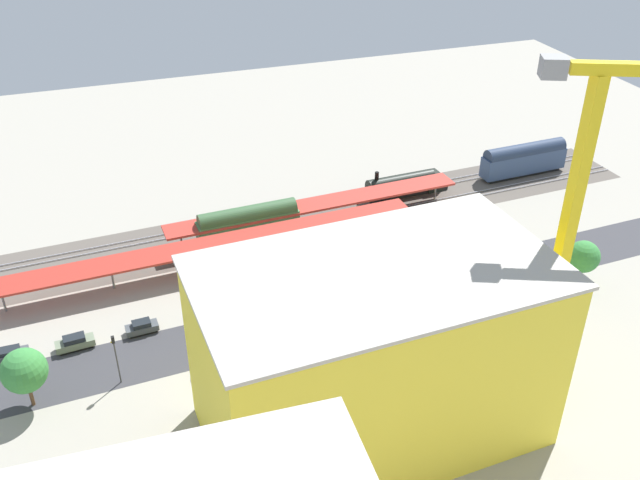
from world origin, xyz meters
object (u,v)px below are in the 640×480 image
at_px(parked_car_1, 367,284).
at_px(traffic_light, 115,353).
at_px(passenger_coach, 524,159).
at_px(parked_car_7, 11,355).
at_px(parked_car_4, 207,317).
at_px(platform_canopy_near, 211,245).
at_px(street_tree_5, 228,322).
at_px(box_truck_1, 269,352).
at_px(box_truck_2, 370,323).
at_px(street_tree_3, 24,371).
at_px(street_tree_0, 429,284).
at_px(tower_crane, 599,202).
at_px(parked_car_3, 258,308).
at_px(parked_car_6, 75,343).
at_px(street_tree_2, 408,287).
at_px(box_truck_0, 359,321).
at_px(freight_coach_far, 248,223).
at_px(street_tree_1, 583,257).
at_px(street_tree_4, 428,289).
at_px(parked_car_5, 142,327).
at_px(platform_canopy_far, 316,204).
at_px(locomotive, 407,184).
at_px(construction_building, 374,356).
at_px(parked_car_0, 423,273).

xyz_separation_m(parked_car_1, traffic_light, (34.66, 8.12, 3.77)).
xyz_separation_m(passenger_coach, parked_car_7, (88.07, 24.07, -2.51)).
relative_size(parked_car_4, parked_car_7, 1.06).
xyz_separation_m(platform_canopy_near, street_tree_5, (1.94, 20.23, 1.35)).
bearing_deg(box_truck_1, traffic_light, -7.38).
relative_size(box_truck_2, street_tree_5, 1.17).
distance_m(parked_car_1, street_tree_3, 45.46).
distance_m(box_truck_1, street_tree_0, 22.18).
relative_size(tower_crane, box_truck_2, 4.36).
relative_size(parked_car_3, parked_car_6, 0.98).
bearing_deg(street_tree_2, street_tree_3, 0.82).
xyz_separation_m(platform_canopy_near, box_truck_0, (-14.87, 20.84, -2.23)).
xyz_separation_m(freight_coach_far, parked_car_7, (34.60, 18.01, -2.36)).
distance_m(passenger_coach, box_truck_1, 67.85).
bearing_deg(parked_car_3, street_tree_1, 168.56).
bearing_deg(tower_crane, street_tree_1, -132.29).
bearing_deg(traffic_light, box_truck_0, 179.55).
distance_m(parked_car_6, street_tree_4, 45.28).
xyz_separation_m(parked_car_5, box_truck_0, (-26.58, 8.89, 0.90)).
bearing_deg(platform_canopy_far, freight_coach_far, 5.46).
height_order(parked_car_1, parked_car_7, parked_car_1).
xyz_separation_m(box_truck_1, street_tree_5, (4.24, -2.65, 3.70)).
height_order(locomotive, parked_car_5, locomotive).
xyz_separation_m(parked_car_7, construction_building, (-37.48, 24.60, 9.35)).
bearing_deg(street_tree_1, street_tree_3, -0.47).
distance_m(parked_car_5, box_truck_0, 28.04).
xyz_separation_m(passenger_coach, freight_coach_far, (53.47, 6.06, -0.15)).
bearing_deg(tower_crane, box_truck_2, -35.72).
height_order(locomotive, tower_crane, tower_crane).
distance_m(freight_coach_far, parked_car_4, 21.21).
bearing_deg(traffic_light, box_truck_2, 178.15).
bearing_deg(freight_coach_far, street_tree_3, 40.14).
relative_size(platform_canopy_far, parked_car_3, 10.27).
xyz_separation_m(tower_crane, street_tree_2, (13.67, -15.01, -17.75)).
distance_m(passenger_coach, box_truck_2, 55.67).
bearing_deg(box_truck_2, parked_car_4, -25.26).
bearing_deg(platform_canopy_far, tower_crane, 111.60).
bearing_deg(street_tree_1, box_truck_2, -0.13).
height_order(box_truck_2, street_tree_0, street_tree_0).
relative_size(locomotive, box_truck_1, 1.62).
xyz_separation_m(parked_car_1, box_truck_0, (4.52, 8.36, 0.90)).
bearing_deg(parked_car_7, platform_canopy_far, -157.48).
relative_size(parked_car_3, street_tree_3, 0.63).
relative_size(box_truck_1, street_tree_2, 1.18).
height_order(parked_car_7, traffic_light, traffic_light).
relative_size(passenger_coach, street_tree_5, 2.26).
xyz_separation_m(passenger_coach, parked_car_0, (32.30, 24.49, -2.49)).
bearing_deg(parked_car_4, parked_car_3, 177.60).
xyz_separation_m(street_tree_0, street_tree_2, (2.35, -1.21, -0.73)).
bearing_deg(platform_canopy_far, box_truck_0, 82.54).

